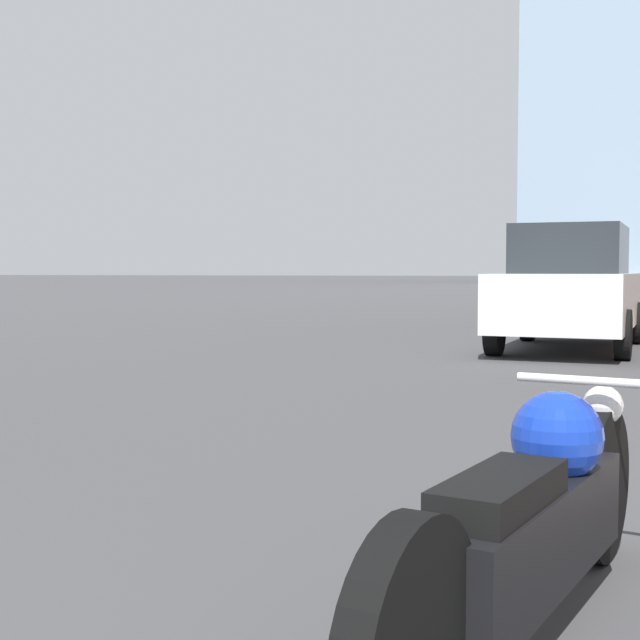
% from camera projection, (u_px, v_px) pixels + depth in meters
% --- Properties ---
extents(motorcycle, '(0.78, 2.37, 0.76)m').
position_uv_depth(motorcycle, '(535.00, 519.00, 2.83)').
color(motorcycle, black).
rests_on(motorcycle, ground_plane).
extents(parked_car_white, '(2.11, 4.63, 1.83)m').
position_uv_depth(parked_car_white, '(570.00, 288.00, 13.16)').
color(parked_car_white, silver).
rests_on(parked_car_white, ground_plane).
extents(parked_car_green, '(2.15, 3.94, 1.66)m').
position_uv_depth(parked_car_green, '(589.00, 282.00, 25.36)').
color(parked_car_green, '#1E6B33').
rests_on(parked_car_green, ground_plane).
extents(parked_car_black, '(1.91, 3.97, 1.65)m').
position_uv_depth(parked_car_black, '(605.00, 279.00, 37.23)').
color(parked_car_black, black).
rests_on(parked_car_black, ground_plane).
extents(parked_car_blue, '(2.08, 4.16, 1.63)m').
position_uv_depth(parked_car_blue, '(608.00, 277.00, 49.21)').
color(parked_car_blue, '#1E3899').
rests_on(parked_car_blue, ground_plane).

